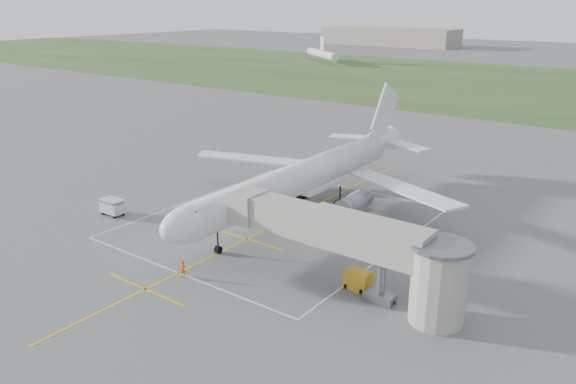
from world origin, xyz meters
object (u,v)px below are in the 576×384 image
Objects in this scene: gpu_unit at (358,280)px; baggage_cart at (112,207)px; ramp_worker_wing at (247,188)px; ramp_worker_nose at (183,269)px; airliner at (304,177)px; jet_bridge at (359,245)px.

baggage_cart reaches higher than gpu_unit.
gpu_unit reaches higher than ramp_worker_wing.
gpu_unit is 16.22m from ramp_worker_nose.
airliner is at bearing 38.46° from baggage_cart.
gpu_unit is 33.05m from baggage_cart.
ramp_worker_nose is 24.44m from ramp_worker_wing.
jet_bridge is 13.97× the size of ramp_worker_nose.
airliner is at bearing 139.35° from gpu_unit.
ramp_worker_nose is (-14.73, -6.81, -3.91)m from jet_bridge.
ramp_worker_nose is (18.79, -6.26, -0.18)m from baggage_cart.
gpu_unit is at bearing -41.10° from airliner.
gpu_unit is (15.22, -13.28, -3.55)m from airliner.
airliner is 23.39m from baggage_cart.
airliner reaches higher than ramp_worker_nose.
jet_bridge reaches higher than ramp_worker_wing.
jet_bridge reaches higher than gpu_unit.
ramp_worker_nose is at bearing -155.18° from jet_bridge.
baggage_cart is (-33.52, -0.55, -3.72)m from jet_bridge.
gpu_unit is at bearing 1.34° from baggage_cart.
jet_bridge is 14.29× the size of ramp_worker_wing.
airliner reaches higher than gpu_unit.
airliner is at bearing 137.81° from jet_bridge.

